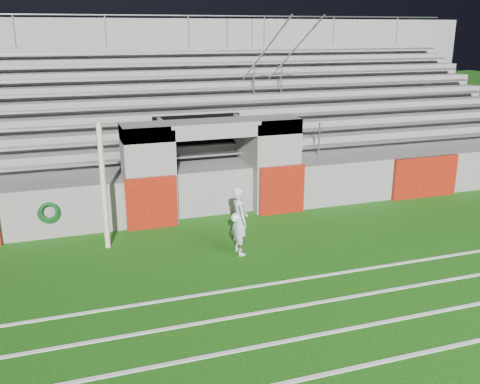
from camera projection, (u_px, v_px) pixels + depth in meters
name	position (u px, v px, depth m)	size (l,w,h in m)	color
ground	(258.00, 264.00, 11.70)	(90.00, 90.00, 0.00)	#154C0C
field_post	(103.00, 187.00, 12.16)	(0.12, 0.12, 2.96)	beige
stadium_structure	(178.00, 132.00, 18.48)	(26.00, 8.48, 5.42)	slate
goalkeeper_with_ball	(240.00, 220.00, 12.01)	(0.48, 0.68, 1.60)	#AEB2B8
hose_coil	(49.00, 213.00, 12.84)	(0.53, 0.15, 0.56)	#0B3A13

